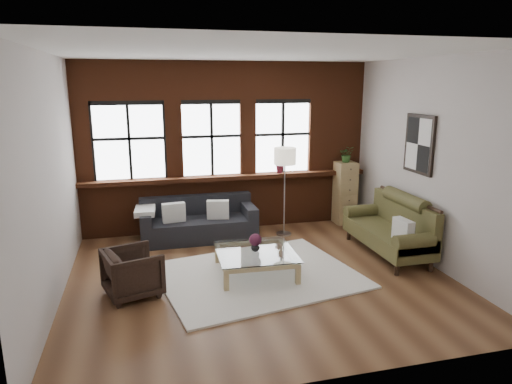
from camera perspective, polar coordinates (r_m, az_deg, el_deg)
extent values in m
plane|color=brown|center=(6.90, 0.42, -10.52)|extent=(5.50, 5.50, 0.00)
plane|color=white|center=(6.31, 0.48, 17.05)|extent=(5.50, 5.50, 0.00)
plane|color=beige|center=(8.82, -3.67, 5.62)|extent=(5.50, 0.00, 5.50)
plane|color=beige|center=(4.11, 9.29, -3.81)|extent=(5.50, 0.00, 5.50)
plane|color=beige|center=(6.32, -24.45, 1.24)|extent=(0.00, 5.00, 5.00)
plane|color=beige|center=(7.58, 21.04, 3.43)|extent=(0.00, 5.00, 5.00)
cube|color=#602C16|center=(8.77, -3.44, 1.86)|extent=(5.50, 0.30, 0.08)
cube|color=white|center=(6.91, 0.24, -10.35)|extent=(3.16, 2.67, 0.03)
cube|color=silver|center=(8.22, -10.24, -2.54)|extent=(0.41, 0.19, 0.34)
cube|color=silver|center=(8.31, -4.79, -2.20)|extent=(0.42, 0.21, 0.34)
cube|color=silver|center=(7.35, 17.91, -4.55)|extent=(0.17, 0.39, 0.34)
imported|color=black|center=(6.44, -15.15, -9.70)|extent=(0.88, 0.87, 0.65)
imported|color=#B2B2B2|center=(6.81, -0.08, -6.84)|extent=(0.17, 0.17, 0.14)
sphere|color=#5E203A|center=(6.78, -0.08, -6.00)|extent=(0.18, 0.18, 0.18)
cube|color=tan|center=(9.41, 11.06, -0.11)|extent=(0.39, 0.39, 1.26)
imported|color=#2D5923|center=(9.26, 11.28, 4.66)|extent=(0.36, 0.34, 0.32)
imported|color=#5E203A|center=(8.95, 3.11, 3.51)|extent=(0.22, 0.19, 0.35)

